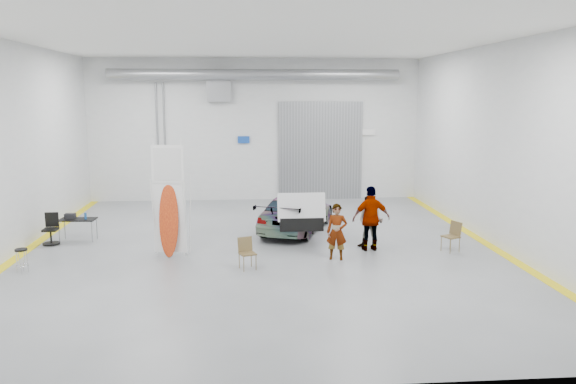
{
  "coord_description": "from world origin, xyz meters",
  "views": [
    {
      "loc": [
        -0.48,
        -15.99,
        4.47
      ],
      "look_at": [
        0.86,
        1.12,
        1.5
      ],
      "focal_mm": 35.0,
      "sensor_mm": 36.0,
      "label": 1
    }
  ],
  "objects": [
    {
      "name": "person_a",
      "position": [
        2.02,
        -1.2,
        0.78
      ],
      "size": [
        0.64,
        0.5,
        1.56
      ],
      "primitive_type": "imported",
      "rotation": [
        0.0,
        0.0,
        -0.25
      ],
      "color": "#906B4E",
      "rests_on": "ground"
    },
    {
      "name": "shop_stool",
      "position": [
        -6.16,
        -1.76,
        0.31
      ],
      "size": [
        0.32,
        0.32,
        0.63
      ],
      "rotation": [
        0.0,
        0.0,
        0.39
      ],
      "color": "black",
      "rests_on": "ground"
    },
    {
      "name": "surfboard_display",
      "position": [
        -2.54,
        -0.56,
        1.35
      ],
      "size": [
        0.93,
        0.37,
        3.32
      ],
      "rotation": [
        0.0,
        0.0,
        -0.19
      ],
      "color": "white",
      "rests_on": "ground"
    },
    {
      "name": "room_shell",
      "position": [
        0.24,
        2.22,
        4.08
      ],
      "size": [
        14.02,
        16.18,
        6.01
      ],
      "color": "silver",
      "rests_on": "ground"
    },
    {
      "name": "folding_chair_near",
      "position": [
        -0.43,
        -1.9,
        0.26
      ],
      "size": [
        0.5,
        0.53,
        0.82
      ],
      "rotation": [
        0.0,
        0.0,
        0.36
      ],
      "color": "brown",
      "rests_on": "ground"
    },
    {
      "name": "trunk_lid",
      "position": [
        1.22,
        0.39,
        1.25
      ],
      "size": [
        1.43,
        0.87,
        0.04
      ],
      "primitive_type": "cube",
      "color": "silver",
      "rests_on": "sedan_car"
    },
    {
      "name": "ground",
      "position": [
        0.0,
        0.0,
        0.0
      ],
      "size": [
        16.0,
        16.0,
        0.0
      ],
      "primitive_type": "plane",
      "color": "slate",
      "rests_on": "ground"
    },
    {
      "name": "work_table",
      "position": [
        -5.72,
        1.44,
        0.69
      ],
      "size": [
        1.13,
        0.62,
        0.89
      ],
      "rotation": [
        0.0,
        0.0,
        -0.07
      ],
      "color": "gray",
      "rests_on": "ground"
    },
    {
      "name": "person_c",
      "position": [
        3.16,
        -0.37,
        0.95
      ],
      "size": [
        1.13,
        0.53,
        1.9
      ],
      "primitive_type": "imported",
      "rotation": [
        0.0,
        0.0,
        3.21
      ],
      "color": "brown",
      "rests_on": "ground"
    },
    {
      "name": "folding_chair_far",
      "position": [
        5.42,
        -0.69,
        0.27
      ],
      "size": [
        0.54,
        0.67,
        0.87
      ],
      "rotation": [
        0.0,
        0.0,
        -1.13
      ],
      "color": "brown",
      "rests_on": "ground"
    },
    {
      "name": "person_b",
      "position": [
        3.19,
        -0.16,
        0.8
      ],
      "size": [
        0.97,
        0.9,
        1.59
      ],
      "primitive_type": "imported",
      "rotation": [
        0.0,
        0.0,
        -0.5
      ],
      "color": "slate",
      "rests_on": "ground"
    },
    {
      "name": "office_chair",
      "position": [
        -6.35,
        1.06,
        0.41
      ],
      "size": [
        0.5,
        0.5,
        0.94
      ],
      "rotation": [
        0.0,
        0.0,
        0.01
      ],
      "color": "black",
      "rests_on": "ground"
    },
    {
      "name": "sedan_car",
      "position": [
        1.22,
        2.26,
        0.61
      ],
      "size": [
        3.2,
        4.58,
        1.23
      ],
      "primitive_type": "imported",
      "rotation": [
        0.0,
        0.0,
        2.76
      ],
      "color": "white",
      "rests_on": "ground"
    }
  ]
}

